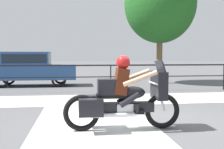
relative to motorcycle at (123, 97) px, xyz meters
The scene contains 7 objects.
ground_plane 1.04m from the motorcycle, 48.93° to the left, with size 120.00×120.00×0.00m, color #565659.
sidewalk_band 4.07m from the motorcycle, 82.74° to the left, with size 44.00×2.40×0.01m, color #B7B2A8.
crosswalk_band 0.96m from the motorcycle, 145.53° to the left, with size 2.68×6.00×0.01m, color silver.
fence_railing 6.07m from the motorcycle, 85.21° to the left, with size 36.00×0.05×1.15m.
motorcycle is the anchor object (origin of this frame).
parked_car 9.30m from the motorcycle, 110.23° to the left, with size 4.32×1.68×1.71m.
tree_behind_sign 10.48m from the motorcycle, 68.68° to the left, with size 3.86×3.86×6.43m.
Camera 1 is at (-1.47, -6.28, 1.57)m, focal length 45.00 mm.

